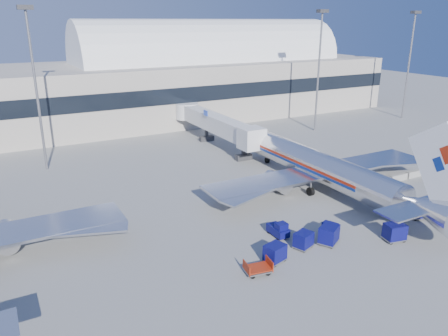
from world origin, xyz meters
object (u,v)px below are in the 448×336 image
cart_solo_far (421,210)px  cart_open_red (258,269)px  cart_solo_near (395,232)px  barrier_far (415,174)px  cart_train_a (329,234)px  tug_lead (329,228)px  mast_east (320,53)px  barrier_mid (398,178)px  tug_left (279,229)px  airliner_main (323,168)px  mast_west (33,66)px  cart_train_b (303,240)px  barrier_near (381,182)px  cart_train_c (275,253)px  jetbridge_near (212,122)px  mast_far_east (411,49)px  tug_right (398,199)px

cart_solo_far → cart_open_red: cart_solo_far is taller
cart_solo_near → cart_solo_far: 7.03m
barrier_far → cart_train_a: bearing=-159.0°
barrier_far → cart_train_a: (-23.57, -9.06, 0.53)m
tug_lead → mast_east: bearing=31.8°
barrier_mid → tug_left: bearing=-167.0°
airliner_main → cart_solo_far: airliner_main is taller
mast_west → barrier_mid: 51.92m
airliner_main → cart_train_b: size_ratio=17.12×
cart_train_a → cart_train_b: cart_train_a is taller
cart_open_red → barrier_near: bearing=30.6°
cart_train_c → cart_solo_near: cart_solo_near is taller
cart_solo_near → mast_west: bearing=136.0°
barrier_far → jetbridge_near: bearing=120.5°
barrier_mid → tug_lead: (-18.78, -7.38, 0.17)m
mast_east → mast_far_east: (25.00, 0.00, 0.00)m
tug_right → cart_solo_far: bearing=-50.3°
cart_train_b → cart_open_red: 6.46m
barrier_near → cart_train_c: cart_train_c is taller
cart_train_a → tug_lead: bearing=18.7°
airliner_main → mast_far_east: mast_far_east is taller
cart_open_red → cart_train_a: bearing=16.7°
airliner_main → tug_left: 14.88m
mast_east → barrier_far: bearing=-100.9°
jetbridge_near → cart_train_b: 38.64m
barrier_far → cart_open_red: (-32.50, -10.28, -0.02)m
mast_far_east → tug_lead: mast_far_east is taller
barrier_near → cart_train_b: bearing=-156.5°
barrier_far → tug_left: tug_left is taller
cart_train_c → cart_solo_near: bearing=-26.2°
tug_left → cart_train_b: 3.19m
tug_lead → cart_train_b: 4.38m
tug_lead → cart_train_b: size_ratio=1.07×
cart_train_b → cart_solo_far: size_ratio=0.87×
tug_right → cart_solo_far: size_ratio=1.05×
airliner_main → cart_open_red: size_ratio=15.13×
cart_train_b → mast_far_east: bearing=12.8°
tug_right → cart_solo_near: cart_solo_near is taller
tug_left → barrier_mid: bearing=-77.5°
cart_train_a → cart_solo_near: bearing=-52.9°
mast_west → cart_open_red: (12.10, -38.28, -14.36)m
barrier_far → cart_train_b: (-26.29, -8.57, 0.40)m
tug_lead → tug_right: tug_right is taller
cart_solo_far → cart_open_red: (-21.69, -0.86, -0.51)m
barrier_near → barrier_far: (6.60, 0.00, 0.00)m
cart_solo_near → mast_far_east: bearing=51.3°
barrier_mid → mast_west: bearing=145.9°
cart_solo_far → mast_far_east: bearing=70.5°
jetbridge_near → mast_west: (-27.60, -0.81, 10.86)m
cart_train_c → tug_right: bearing=-5.4°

